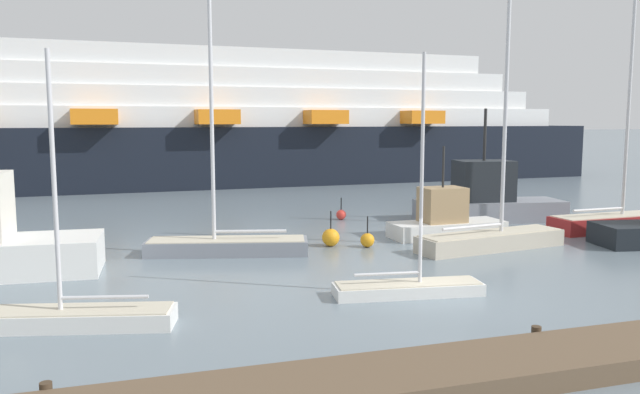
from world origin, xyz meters
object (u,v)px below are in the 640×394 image
(fishing_boat_2, at_px, (487,200))
(sailboat_3, at_px, (227,242))
(sailboat_0, at_px, (76,314))
(fishing_boat_3, at_px, (445,220))
(channel_buoy_2, at_px, (341,215))
(sailboat_4, at_px, (409,284))
(cruise_ship, at_px, (94,125))
(channel_buoy_0, at_px, (331,237))
(sailboat_2, at_px, (491,235))
(sailboat_1, at_px, (614,218))
(channel_buoy_1, at_px, (367,240))

(fishing_boat_2, bearing_deg, sailboat_3, 24.42)
(sailboat_0, relative_size, fishing_boat_3, 1.32)
(channel_buoy_2, bearing_deg, sailboat_0, -130.16)
(sailboat_0, xyz_separation_m, fishing_boat_3, (16.05, 8.92, 0.47))
(sailboat_4, height_order, cruise_ship, cruise_ship)
(fishing_boat_3, bearing_deg, sailboat_3, 2.95)
(fishing_boat_3, xyz_separation_m, channel_buoy_0, (-5.99, -0.50, -0.44))
(sailboat_2, relative_size, sailboat_4, 1.58)
(sailboat_2, bearing_deg, channel_buoy_2, 102.12)
(sailboat_1, distance_m, channel_buoy_2, 14.25)
(fishing_boat_3, bearing_deg, sailboat_0, 27.85)
(sailboat_2, bearing_deg, sailboat_0, -169.24)
(sailboat_3, bearing_deg, fishing_boat_3, -161.91)
(fishing_boat_2, xyz_separation_m, cruise_ship, (-21.80, 26.14, 4.02))
(sailboat_0, bearing_deg, cruise_ship, -74.72)
(sailboat_1, bearing_deg, sailboat_4, -155.10)
(channel_buoy_1, bearing_deg, sailboat_0, -146.19)
(channel_buoy_0, relative_size, channel_buoy_2, 1.26)
(sailboat_3, distance_m, fishing_boat_2, 15.97)
(sailboat_1, distance_m, channel_buoy_0, 15.03)
(fishing_boat_3, height_order, cruise_ship, cruise_ship)
(channel_buoy_1, relative_size, channel_buoy_2, 1.10)
(sailboat_4, relative_size, channel_buoy_1, 5.57)
(sailboat_1, bearing_deg, cruise_ship, 128.24)
(sailboat_4, relative_size, channel_buoy_0, 4.83)
(sailboat_0, relative_size, sailboat_2, 0.61)
(fishing_boat_2, height_order, cruise_ship, cruise_ship)
(sailboat_2, distance_m, sailboat_4, 8.61)
(channel_buoy_2, distance_m, cruise_ship, 27.73)
(sailboat_2, relative_size, channel_buoy_0, 7.63)
(sailboat_0, distance_m, sailboat_4, 9.99)
(fishing_boat_2, height_order, channel_buoy_2, fishing_boat_2)
(sailboat_2, height_order, fishing_boat_3, sailboat_2)
(cruise_ship, bearing_deg, fishing_boat_3, -62.30)
(sailboat_0, xyz_separation_m, channel_buoy_1, (11.55, 7.74, -0.05))
(fishing_boat_2, distance_m, cruise_ship, 34.27)
(sailboat_1, bearing_deg, channel_buoy_1, 178.50)
(sailboat_2, distance_m, channel_buoy_0, 7.04)
(channel_buoy_2, bearing_deg, fishing_boat_3, -64.54)
(fishing_boat_3, bearing_deg, channel_buoy_1, 13.53)
(channel_buoy_0, height_order, cruise_ship, cruise_ship)
(sailboat_0, height_order, fishing_boat_3, sailboat_0)
(fishing_boat_2, bearing_deg, sailboat_4, 57.43)
(fishing_boat_2, height_order, channel_buoy_1, fishing_boat_2)
(sailboat_1, relative_size, channel_buoy_2, 10.46)
(sailboat_0, distance_m, channel_buoy_0, 13.12)
(sailboat_3, relative_size, channel_buoy_1, 8.19)
(sailboat_3, bearing_deg, channel_buoy_2, -122.52)
(sailboat_3, bearing_deg, fishing_boat_2, -149.80)
(channel_buoy_0, distance_m, channel_buoy_2, 7.55)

